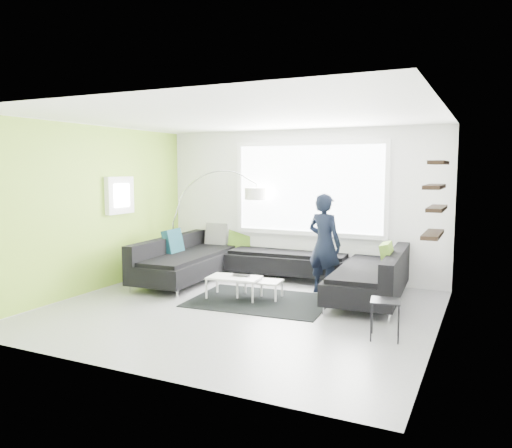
{
  "coord_description": "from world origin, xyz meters",
  "views": [
    {
      "loc": [
        3.29,
        -6.36,
        2.08
      ],
      "look_at": [
        -0.15,
        0.9,
        1.18
      ],
      "focal_mm": 35.0,
      "sensor_mm": 36.0,
      "label": 1
    }
  ],
  "objects_px": {
    "coffee_table": "(247,287)",
    "laptop": "(241,276)",
    "side_table": "(385,319)",
    "person": "(324,244)",
    "sectional_sofa": "(274,265)",
    "arc_lamp": "(173,222)"
  },
  "relations": [
    {
      "from": "sectional_sofa",
      "to": "person",
      "type": "xyz_separation_m",
      "value": [
        0.89,
        0.04,
        0.42
      ]
    },
    {
      "from": "arc_lamp",
      "to": "person",
      "type": "bearing_deg",
      "value": -15.35
    },
    {
      "from": "side_table",
      "to": "person",
      "type": "bearing_deg",
      "value": 126.58
    },
    {
      "from": "sectional_sofa",
      "to": "laptop",
      "type": "xyz_separation_m",
      "value": [
        -0.22,
        -0.84,
        -0.05
      ]
    },
    {
      "from": "arc_lamp",
      "to": "laptop",
      "type": "xyz_separation_m",
      "value": [
        2.04,
        -1.07,
        -0.66
      ]
    },
    {
      "from": "person",
      "to": "laptop",
      "type": "height_order",
      "value": "person"
    },
    {
      "from": "person",
      "to": "laptop",
      "type": "xyz_separation_m",
      "value": [
        -1.11,
        -0.87,
        -0.47
      ]
    },
    {
      "from": "sectional_sofa",
      "to": "side_table",
      "type": "bearing_deg",
      "value": -41.77
    },
    {
      "from": "coffee_table",
      "to": "person",
      "type": "xyz_separation_m",
      "value": [
        1.02,
        0.84,
        0.66
      ]
    },
    {
      "from": "coffee_table",
      "to": "arc_lamp",
      "type": "relative_size",
      "value": 0.52
    },
    {
      "from": "sectional_sofa",
      "to": "coffee_table",
      "type": "xyz_separation_m",
      "value": [
        -0.12,
        -0.8,
        -0.24
      ]
    },
    {
      "from": "coffee_table",
      "to": "laptop",
      "type": "height_order",
      "value": "laptop"
    },
    {
      "from": "arc_lamp",
      "to": "side_table",
      "type": "height_order",
      "value": "arc_lamp"
    },
    {
      "from": "coffee_table",
      "to": "laptop",
      "type": "xyz_separation_m",
      "value": [
        -0.1,
        -0.03,
        0.19
      ]
    },
    {
      "from": "sectional_sofa",
      "to": "arc_lamp",
      "type": "distance_m",
      "value": 2.35
    },
    {
      "from": "side_table",
      "to": "person",
      "type": "distance_m",
      "value": 2.36
    },
    {
      "from": "sectional_sofa",
      "to": "side_table",
      "type": "relative_size",
      "value": 9.27
    },
    {
      "from": "sectional_sofa",
      "to": "person",
      "type": "height_order",
      "value": "person"
    },
    {
      "from": "side_table",
      "to": "laptop",
      "type": "relative_size",
      "value": 1.48
    },
    {
      "from": "arc_lamp",
      "to": "side_table",
      "type": "bearing_deg",
      "value": -36.03
    },
    {
      "from": "sectional_sofa",
      "to": "arc_lamp",
      "type": "relative_size",
      "value": 2.19
    },
    {
      "from": "coffee_table",
      "to": "arc_lamp",
      "type": "distance_m",
      "value": 2.52
    }
  ]
}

